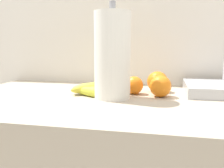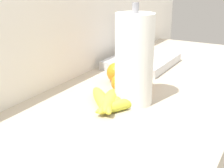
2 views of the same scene
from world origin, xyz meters
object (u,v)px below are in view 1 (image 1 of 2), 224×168
at_px(orange_far_right, 160,86).
at_px(paper_towel_roll, 112,56).
at_px(banana_bunch, 96,89).
at_px(orange_center, 134,85).
at_px(orange_back_right, 157,82).

bearing_deg(orange_far_right, paper_towel_roll, -161.94).
relative_size(banana_bunch, paper_towel_roll, 0.70).
distance_m(orange_far_right, orange_center, 0.10).
bearing_deg(orange_center, orange_far_right, -18.30).
bearing_deg(orange_back_right, banana_bunch, -154.78).
xyz_separation_m(orange_center, paper_towel_roll, (-0.06, -0.08, 0.11)).
bearing_deg(paper_towel_roll, orange_far_right, 18.06).
xyz_separation_m(banana_bunch, orange_center, (0.13, 0.04, 0.01)).
distance_m(orange_far_right, paper_towel_roll, 0.19).
relative_size(orange_center, paper_towel_roll, 0.21).
bearing_deg(orange_far_right, orange_back_right, 98.19).
bearing_deg(orange_center, orange_back_right, 35.71).
xyz_separation_m(orange_far_right, paper_towel_roll, (-0.16, -0.05, 0.10)).
height_order(orange_back_right, orange_far_right, orange_back_right).
height_order(banana_bunch, orange_center, orange_center).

